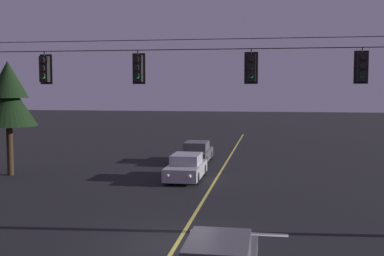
{
  "coord_description": "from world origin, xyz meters",
  "views": [
    {
      "loc": [
        2.96,
        -15.08,
        5.03
      ],
      "look_at": [
        0.0,
        3.2,
        3.52
      ],
      "focal_mm": 45.81,
      "sensor_mm": 36.0,
      "label": 1
    }
  ],
  "objects_px": {
    "traffic_light_centre": "(251,68)",
    "traffic_light_left_inner": "(138,68)",
    "traffic_light_leftmost": "(44,69)",
    "traffic_light_right_inner": "(362,67)",
    "car_oncoming_trailing": "(196,153)",
    "car_oncoming_lead": "(186,168)",
    "tree_verge_near": "(8,97)"
  },
  "relations": [
    {
      "from": "car_oncoming_lead",
      "to": "car_oncoming_trailing",
      "type": "distance_m",
      "value": 6.27
    },
    {
      "from": "traffic_light_centre",
      "to": "tree_verge_near",
      "type": "height_order",
      "value": "tree_verge_near"
    },
    {
      "from": "traffic_light_leftmost",
      "to": "tree_verge_near",
      "type": "height_order",
      "value": "tree_verge_near"
    },
    {
      "from": "traffic_light_leftmost",
      "to": "traffic_light_right_inner",
      "type": "xyz_separation_m",
      "value": [
        11.38,
        0.0,
        0.0
      ]
    },
    {
      "from": "traffic_light_left_inner",
      "to": "tree_verge_near",
      "type": "bearing_deg",
      "value": 139.08
    },
    {
      "from": "traffic_light_leftmost",
      "to": "traffic_light_centre",
      "type": "distance_m",
      "value": 7.67
    },
    {
      "from": "traffic_light_left_inner",
      "to": "car_oncoming_lead",
      "type": "height_order",
      "value": "traffic_light_left_inner"
    },
    {
      "from": "traffic_light_leftmost",
      "to": "car_oncoming_lead",
      "type": "xyz_separation_m",
      "value": [
        3.78,
        9.12,
        -5.09
      ]
    },
    {
      "from": "traffic_light_leftmost",
      "to": "car_oncoming_trailing",
      "type": "xyz_separation_m",
      "value": [
        3.4,
        15.38,
        -5.09
      ]
    },
    {
      "from": "car_oncoming_trailing",
      "to": "tree_verge_near",
      "type": "xyz_separation_m",
      "value": [
        -9.88,
        -6.63,
        3.87
      ]
    },
    {
      "from": "traffic_light_left_inner",
      "to": "traffic_light_right_inner",
      "type": "xyz_separation_m",
      "value": [
        7.78,
        0.0,
        0.0
      ]
    },
    {
      "from": "traffic_light_leftmost",
      "to": "traffic_light_left_inner",
      "type": "xyz_separation_m",
      "value": [
        3.6,
        0.0,
        0.0
      ]
    },
    {
      "from": "tree_verge_near",
      "to": "car_oncoming_lead",
      "type": "bearing_deg",
      "value": 2.1
    },
    {
      "from": "traffic_light_right_inner",
      "to": "traffic_light_centre",
      "type": "bearing_deg",
      "value": 180.0
    },
    {
      "from": "traffic_light_right_inner",
      "to": "car_oncoming_trailing",
      "type": "bearing_deg",
      "value": 117.45
    },
    {
      "from": "traffic_light_left_inner",
      "to": "car_oncoming_lead",
      "type": "bearing_deg",
      "value": 88.86
    },
    {
      "from": "traffic_light_centre",
      "to": "traffic_light_left_inner",
      "type": "bearing_deg",
      "value": 180.0
    },
    {
      "from": "traffic_light_left_inner",
      "to": "tree_verge_near",
      "type": "distance_m",
      "value": 13.4
    },
    {
      "from": "traffic_light_right_inner",
      "to": "car_oncoming_lead",
      "type": "relative_size",
      "value": 0.28
    },
    {
      "from": "car_oncoming_trailing",
      "to": "traffic_light_right_inner",
      "type": "bearing_deg",
      "value": -62.55
    },
    {
      "from": "tree_verge_near",
      "to": "traffic_light_leftmost",
      "type": "bearing_deg",
      "value": -53.43
    },
    {
      "from": "car_oncoming_trailing",
      "to": "traffic_light_left_inner",
      "type": "bearing_deg",
      "value": -89.24
    },
    {
      "from": "traffic_light_centre",
      "to": "traffic_light_right_inner",
      "type": "distance_m",
      "value": 3.71
    },
    {
      "from": "traffic_light_left_inner",
      "to": "car_oncoming_trailing",
      "type": "relative_size",
      "value": 0.28
    },
    {
      "from": "traffic_light_leftmost",
      "to": "car_oncoming_trailing",
      "type": "relative_size",
      "value": 0.28
    },
    {
      "from": "traffic_light_leftmost",
      "to": "traffic_light_centre",
      "type": "xyz_separation_m",
      "value": [
        7.67,
        0.0,
        0.0
      ]
    },
    {
      "from": "traffic_light_leftmost",
      "to": "traffic_light_right_inner",
      "type": "relative_size",
      "value": 1.0
    },
    {
      "from": "traffic_light_leftmost",
      "to": "traffic_light_left_inner",
      "type": "distance_m",
      "value": 3.6
    },
    {
      "from": "traffic_light_left_inner",
      "to": "traffic_light_centre",
      "type": "height_order",
      "value": "same"
    },
    {
      "from": "traffic_light_left_inner",
      "to": "car_oncoming_trailing",
      "type": "xyz_separation_m",
      "value": [
        -0.2,
        15.38,
        -5.09
      ]
    },
    {
      "from": "traffic_light_leftmost",
      "to": "tree_verge_near",
      "type": "relative_size",
      "value": 0.19
    },
    {
      "from": "car_oncoming_lead",
      "to": "traffic_light_left_inner",
      "type": "bearing_deg",
      "value": -91.14
    }
  ]
}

